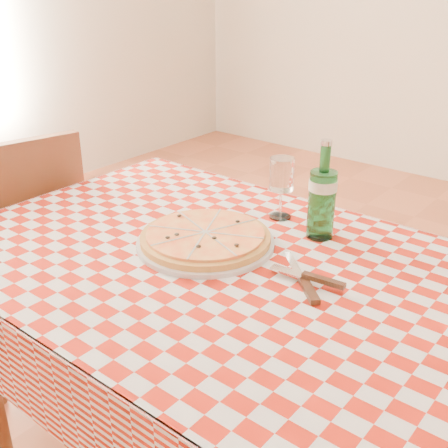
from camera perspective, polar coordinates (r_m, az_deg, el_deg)
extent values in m
cube|color=brown|center=(1.32, -0.97, -4.53)|extent=(1.20, 0.80, 0.04)
cylinder|color=brown|center=(2.05, -6.40, -5.41)|extent=(0.06, 0.06, 0.71)
cube|color=#961509|center=(1.31, -0.97, -3.62)|extent=(1.30, 0.90, 0.01)
cube|color=brown|center=(2.13, -20.49, -3.22)|extent=(0.49, 0.49, 0.04)
cylinder|color=brown|center=(2.15, -13.59, -9.08)|extent=(0.03, 0.03, 0.42)
cylinder|color=brown|center=(2.43, -17.22, -5.30)|extent=(0.03, 0.03, 0.42)
cube|color=brown|center=(1.87, -19.69, 1.25)|extent=(0.13, 0.41, 0.45)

